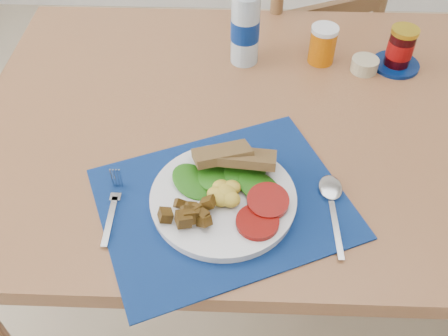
% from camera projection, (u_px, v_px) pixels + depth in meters
% --- Properties ---
extents(table, '(1.40, 0.90, 0.75)m').
position_uv_depth(table, '(291.00, 143.00, 1.16)').
color(table, brown).
rests_on(table, ground).
extents(chair_far, '(0.55, 0.54, 1.13)m').
position_uv_depth(chair_far, '(306.00, 34.00, 1.64)').
color(chair_far, brown).
rests_on(chair_far, ground).
extents(placemat, '(0.54, 0.49, 0.00)m').
position_uv_depth(placemat, '(223.00, 203.00, 0.93)').
color(placemat, '#041032').
rests_on(placemat, table).
extents(breakfast_plate, '(0.27, 0.27, 0.06)m').
position_uv_depth(breakfast_plate, '(220.00, 197.00, 0.91)').
color(breakfast_plate, silver).
rests_on(breakfast_plate, placemat).
extents(fork, '(0.02, 0.16, 0.00)m').
position_uv_depth(fork, '(113.00, 206.00, 0.92)').
color(fork, '#B2B5BA').
rests_on(fork, placemat).
extents(spoon, '(0.04, 0.19, 0.01)m').
position_uv_depth(spoon, '(332.00, 200.00, 0.93)').
color(spoon, '#B2B5BA').
rests_on(spoon, placemat).
extents(water_bottle, '(0.07, 0.07, 0.23)m').
position_uv_depth(water_bottle, '(245.00, 23.00, 1.16)').
color(water_bottle, '#ADBFCC').
rests_on(water_bottle, table).
extents(juice_glass, '(0.06, 0.06, 0.09)m').
position_uv_depth(juice_glass, '(322.00, 46.00, 1.21)').
color(juice_glass, '#C45E05').
rests_on(juice_glass, table).
extents(ramekin, '(0.06, 0.06, 0.03)m').
position_uv_depth(ramekin, '(365.00, 65.00, 1.20)').
color(ramekin, tan).
rests_on(ramekin, table).
extents(jam_on_saucer, '(0.11, 0.11, 0.10)m').
position_uv_depth(jam_on_saucer, '(400.00, 50.00, 1.19)').
color(jam_on_saucer, '#051A51').
rests_on(jam_on_saucer, table).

